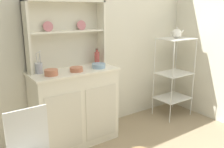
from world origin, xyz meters
name	(u,v)px	position (x,y,z in m)	size (l,w,h in m)	color
wall_back	(86,34)	(0.00, 1.62, 1.25)	(3.84, 0.05, 2.50)	silver
hutch_cabinet	(75,106)	(-0.31, 1.37, 0.46)	(0.98, 0.45, 0.89)	silver
hutch_shelf_unit	(65,29)	(-0.31, 1.53, 1.32)	(0.91, 0.18, 0.75)	silver
bakers_rack	(174,70)	(1.23, 1.25, 0.70)	(0.48, 0.37, 1.15)	silver
bowl_mixing_large	(51,72)	(-0.59, 1.29, 0.92)	(0.14, 0.14, 0.06)	#C67556
bowl_floral_medium	(76,69)	(-0.31, 1.29, 0.91)	(0.14, 0.14, 0.05)	#C67556
bowl_cream_small	(99,66)	(-0.02, 1.29, 0.91)	(0.16, 0.16, 0.05)	#8EB2D1
jam_bottle	(97,58)	(0.05, 1.45, 0.97)	(0.06, 0.06, 0.20)	#B74C47
utensil_jar	(39,68)	(-0.67, 1.45, 0.95)	(0.08, 0.08, 0.24)	#B2B7C6
porcelain_teapot	(177,33)	(1.22, 1.25, 1.22)	(0.22, 0.13, 0.15)	white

